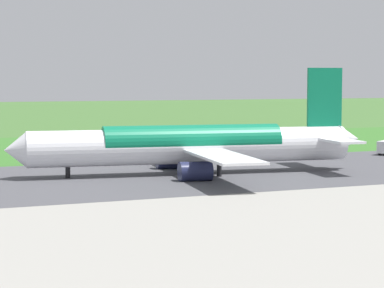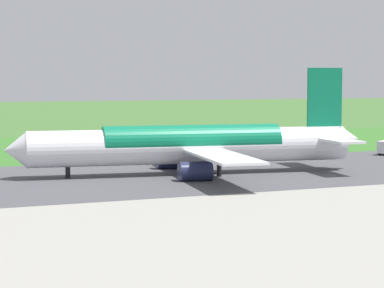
% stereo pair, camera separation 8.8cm
% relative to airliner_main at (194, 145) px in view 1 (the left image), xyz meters
% --- Properties ---
extents(ground_plane, '(800.00, 800.00, 0.00)m').
position_rel_airliner_main_xyz_m(ground_plane, '(-0.43, -0.05, -4.35)').
color(ground_plane, '#3D662D').
extents(runway_asphalt, '(600.00, 40.35, 0.06)m').
position_rel_airliner_main_xyz_m(runway_asphalt, '(-0.43, -0.05, -4.32)').
color(runway_asphalt, '#47474C').
rests_on(runway_asphalt, ground).
extents(grass_verge_foreground, '(600.00, 80.00, 0.04)m').
position_rel_airliner_main_xyz_m(grass_verge_foreground, '(-0.43, -43.07, -4.33)').
color(grass_verge_foreground, '#346B27').
rests_on(grass_verge_foreground, ground).
extents(airliner_main, '(54.09, 44.41, 15.88)m').
position_rel_airliner_main_xyz_m(airliner_main, '(0.00, 0.00, 0.00)').
color(airliner_main, white).
rests_on(airliner_main, ground).
extents(no_stopping_sign, '(0.60, 0.10, 2.77)m').
position_rel_airliner_main_xyz_m(no_stopping_sign, '(-14.14, -40.36, -2.71)').
color(no_stopping_sign, slate).
rests_on(no_stopping_sign, ground).
extents(traffic_cone_orange, '(0.40, 0.40, 0.55)m').
position_rel_airliner_main_xyz_m(traffic_cone_orange, '(-11.07, -42.51, -4.08)').
color(traffic_cone_orange, orange).
rests_on(traffic_cone_orange, ground).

